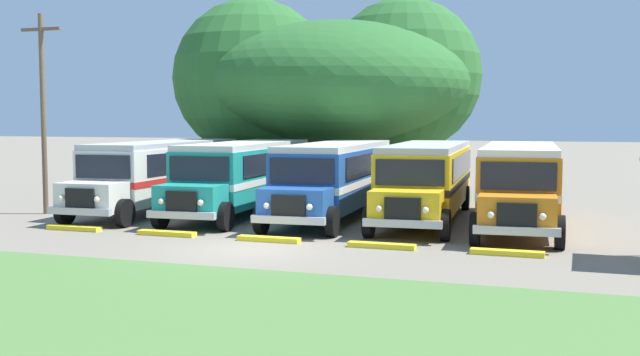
{
  "coord_description": "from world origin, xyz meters",
  "views": [
    {
      "loc": [
        8.97,
        -19.66,
        3.77
      ],
      "look_at": [
        0.0,
        6.18,
        1.6
      ],
      "focal_mm": 42.24,
      "sensor_mm": 36.0,
      "label": 1
    }
  ],
  "objects_px": {
    "broad_shade_tree": "(337,82)",
    "utility_pole": "(43,108)",
    "parked_bus_slot_3": "(427,177)",
    "parked_bus_slot_4": "(520,181)",
    "parked_bus_slot_1": "(244,173)",
    "parked_bus_slot_2": "(335,176)",
    "parked_bus_slot_0": "(162,172)"
  },
  "relations": [
    {
      "from": "parked_bus_slot_1",
      "to": "broad_shade_tree",
      "type": "xyz_separation_m",
      "value": [
        0.54,
        10.42,
        4.1
      ]
    },
    {
      "from": "parked_bus_slot_2",
      "to": "parked_bus_slot_3",
      "type": "distance_m",
      "value": 3.49
    },
    {
      "from": "parked_bus_slot_2",
      "to": "utility_pole",
      "type": "bearing_deg",
      "value": -78.58
    },
    {
      "from": "parked_bus_slot_3",
      "to": "parked_bus_slot_4",
      "type": "bearing_deg",
      "value": 79.2
    },
    {
      "from": "parked_bus_slot_3",
      "to": "parked_bus_slot_2",
      "type": "bearing_deg",
      "value": -87.49
    },
    {
      "from": "parked_bus_slot_2",
      "to": "broad_shade_tree",
      "type": "relative_size",
      "value": 0.71
    },
    {
      "from": "parked_bus_slot_4",
      "to": "parked_bus_slot_2",
      "type": "bearing_deg",
      "value": -93.65
    },
    {
      "from": "parked_bus_slot_0",
      "to": "broad_shade_tree",
      "type": "height_order",
      "value": "broad_shade_tree"
    },
    {
      "from": "parked_bus_slot_2",
      "to": "parked_bus_slot_1",
      "type": "bearing_deg",
      "value": -92.97
    },
    {
      "from": "parked_bus_slot_0",
      "to": "parked_bus_slot_1",
      "type": "height_order",
      "value": "same"
    },
    {
      "from": "parked_bus_slot_3",
      "to": "broad_shade_tree",
      "type": "bearing_deg",
      "value": -150.04
    },
    {
      "from": "parked_bus_slot_1",
      "to": "parked_bus_slot_3",
      "type": "height_order",
      "value": "same"
    },
    {
      "from": "parked_bus_slot_4",
      "to": "utility_pole",
      "type": "height_order",
      "value": "utility_pole"
    },
    {
      "from": "parked_bus_slot_1",
      "to": "parked_bus_slot_4",
      "type": "bearing_deg",
      "value": 86.21
    },
    {
      "from": "broad_shade_tree",
      "to": "utility_pole",
      "type": "relative_size",
      "value": 1.97
    },
    {
      "from": "broad_shade_tree",
      "to": "parked_bus_slot_3",
      "type": "bearing_deg",
      "value": -56.09
    },
    {
      "from": "parked_bus_slot_0",
      "to": "parked_bus_slot_1",
      "type": "xyz_separation_m",
      "value": [
        3.6,
        0.26,
        0.0
      ]
    },
    {
      "from": "parked_bus_slot_1",
      "to": "utility_pole",
      "type": "xyz_separation_m",
      "value": [
        -7.29,
        -2.91,
        2.59
      ]
    },
    {
      "from": "parked_bus_slot_0",
      "to": "parked_bus_slot_1",
      "type": "bearing_deg",
      "value": 91.72
    },
    {
      "from": "parked_bus_slot_1",
      "to": "parked_bus_slot_3",
      "type": "xyz_separation_m",
      "value": [
        7.27,
        0.42,
        0.0
      ]
    },
    {
      "from": "parked_bus_slot_0",
      "to": "parked_bus_slot_3",
      "type": "bearing_deg",
      "value": 91.21
    },
    {
      "from": "parked_bus_slot_1",
      "to": "parked_bus_slot_2",
      "type": "relative_size",
      "value": 1.0
    },
    {
      "from": "parked_bus_slot_4",
      "to": "parked_bus_slot_3",
      "type": "bearing_deg",
      "value": -100.36
    },
    {
      "from": "parked_bus_slot_4",
      "to": "broad_shade_tree",
      "type": "xyz_separation_m",
      "value": [
        -10.13,
        10.41,
        4.1
      ]
    },
    {
      "from": "parked_bus_slot_3",
      "to": "broad_shade_tree",
      "type": "height_order",
      "value": "broad_shade_tree"
    },
    {
      "from": "parked_bus_slot_0",
      "to": "utility_pole",
      "type": "distance_m",
      "value": 5.23
    },
    {
      "from": "parked_bus_slot_3",
      "to": "parked_bus_slot_4",
      "type": "xyz_separation_m",
      "value": [
        3.41,
        -0.41,
        0.0
      ]
    },
    {
      "from": "parked_bus_slot_3",
      "to": "broad_shade_tree",
      "type": "xyz_separation_m",
      "value": [
        -6.72,
        10.0,
        4.1
      ]
    },
    {
      "from": "broad_shade_tree",
      "to": "parked_bus_slot_2",
      "type": "bearing_deg",
      "value": -72.63
    },
    {
      "from": "parked_bus_slot_0",
      "to": "parked_bus_slot_3",
      "type": "relative_size",
      "value": 1.0
    },
    {
      "from": "parked_bus_slot_0",
      "to": "parked_bus_slot_2",
      "type": "bearing_deg",
      "value": 89.85
    },
    {
      "from": "parked_bus_slot_0",
      "to": "parked_bus_slot_1",
      "type": "relative_size",
      "value": 1.0
    }
  ]
}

